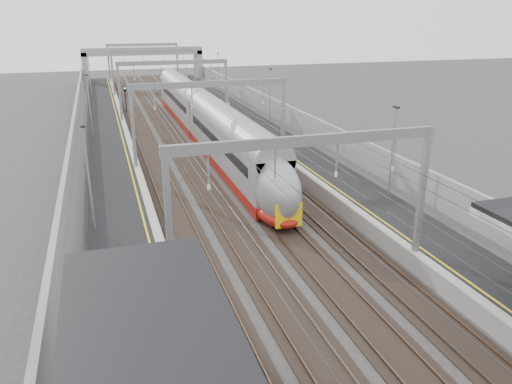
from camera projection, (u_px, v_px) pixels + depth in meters
platform_left at (114, 164)px, 42.79m from camera, size 4.00×120.00×1.00m
platform_right at (288, 150)px, 47.29m from camera, size 4.00×120.00×1.00m
tracks at (205, 162)px, 45.19m from camera, size 11.40×140.00×0.20m
overhead_line at (189, 84)px, 49.09m from camera, size 13.00×140.00×6.60m
overbridge at (143, 56)px, 92.86m from camera, size 22.00×2.20×6.90m
wall_left at (73, 155)px, 41.52m from camera, size 0.30×120.00×3.20m
wall_right at (319, 136)px, 47.82m from camera, size 0.30×120.00×3.20m
train at (208, 126)px, 49.90m from camera, size 2.68×48.80×4.24m
signal_green at (125, 94)px, 67.53m from camera, size 0.32×0.32×3.48m
signal_red_near at (200, 102)px, 61.68m from camera, size 0.32×0.32×3.48m
signal_red_far at (198, 88)px, 73.16m from camera, size 0.32×0.32×3.48m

